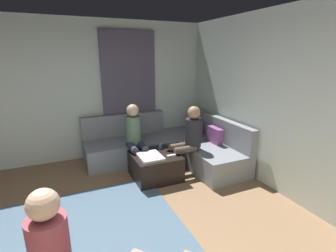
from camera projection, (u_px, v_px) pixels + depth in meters
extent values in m
cube|color=silver|center=(310.00, 109.00, 3.28)|extent=(6.00, 0.12, 2.70)
cube|color=silver|center=(61.00, 93.00, 4.72)|extent=(0.12, 6.00, 2.70)
cube|color=#595166|center=(130.00, 94.00, 5.16)|extent=(0.06, 1.10, 2.50)
cube|color=slate|center=(92.00, 250.00, 2.71)|extent=(2.60, 2.20, 0.01)
cube|color=gray|center=(201.00, 151.00, 4.95)|extent=(2.10, 0.85, 0.42)
cube|color=gray|center=(217.00, 128.00, 4.96)|extent=(2.10, 0.14, 0.45)
cube|color=gray|center=(129.00, 150.00, 5.00)|extent=(0.85, 1.70, 0.42)
cube|color=gray|center=(124.00, 125.00, 5.19)|extent=(0.14, 1.70, 0.45)
cube|color=#8C4C8C|center=(196.00, 127.00, 5.36)|extent=(0.36, 0.12, 0.36)
cube|color=#8C4C8C|center=(215.00, 137.00, 4.75)|extent=(0.36, 0.12, 0.36)
cube|color=black|center=(155.00, 166.00, 4.28)|extent=(0.76, 0.76, 0.42)
cube|color=white|center=(150.00, 157.00, 4.08)|extent=(0.44, 0.36, 0.04)
cylinder|color=#334C72|center=(160.00, 146.00, 4.47)|extent=(0.08, 0.08, 0.10)
cube|color=white|center=(171.00, 155.00, 4.15)|extent=(0.05, 0.15, 0.02)
cylinder|color=brown|center=(175.00, 166.00, 4.27)|extent=(0.12, 0.12, 0.42)
cylinder|color=brown|center=(170.00, 162.00, 4.43)|extent=(0.12, 0.12, 0.42)
cylinder|color=brown|center=(185.00, 150.00, 4.27)|extent=(0.12, 0.40, 0.12)
cylinder|color=brown|center=(180.00, 146.00, 4.43)|extent=(0.12, 0.40, 0.12)
cylinder|color=#26262D|center=(193.00, 133.00, 4.36)|extent=(0.28, 0.28, 0.50)
sphere|color=tan|center=(194.00, 113.00, 4.26)|extent=(0.22, 0.22, 0.22)
cylinder|color=#2D3347|center=(146.00, 164.00, 4.35)|extent=(0.12, 0.12, 0.42)
cylinder|color=#2D3347|center=(136.00, 166.00, 4.28)|extent=(0.12, 0.12, 0.42)
cylinder|color=#2D3347|center=(142.00, 146.00, 4.45)|extent=(0.40, 0.12, 0.12)
cylinder|color=#2D3347|center=(132.00, 147.00, 4.38)|extent=(0.40, 0.12, 0.12)
cylinder|color=#597259|center=(133.00, 130.00, 4.52)|extent=(0.28, 0.28, 0.50)
sphere|color=#D8AD8C|center=(133.00, 110.00, 4.43)|extent=(0.22, 0.22, 0.22)
cylinder|color=#993F4C|center=(50.00, 249.00, 1.78)|extent=(0.28, 0.28, 0.50)
sphere|color=#D8AD8C|center=(43.00, 204.00, 1.68)|extent=(0.22, 0.22, 0.22)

